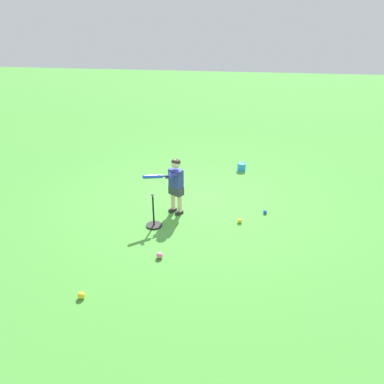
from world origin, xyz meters
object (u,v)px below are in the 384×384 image
at_px(child_batter, 175,182).
at_px(toy_bucket, 242,167).
at_px(play_ball_far_right, 81,295).
at_px(play_ball_center_lawn, 265,212).
at_px(play_ball_far_left, 159,255).
at_px(batting_tee, 154,221).
at_px(play_ball_near_batter, 240,221).

distance_m(child_batter, toy_bucket, 2.71).
bearing_deg(play_ball_far_right, play_ball_center_lawn, 138.54).
xyz_separation_m(play_ball_far_left, batting_tee, (-0.94, -0.33, 0.05)).
bearing_deg(play_ball_near_batter, child_batter, -99.18).
bearing_deg(play_ball_center_lawn, batting_tee, -68.29).
bearing_deg(child_batter, play_ball_center_lawn, 97.68).
height_order(child_batter, play_ball_far_right, child_batter).
bearing_deg(play_ball_near_batter, batting_tee, -76.72).
bearing_deg(child_batter, play_ball_far_right, -16.51).
bearing_deg(play_ball_far_left, toy_bucket, 164.00).
bearing_deg(play_ball_center_lawn, play_ball_far_right, -41.46).
relative_size(child_batter, batting_tee, 1.74).
bearing_deg(play_ball_far_right, play_ball_near_batter, 139.70).
relative_size(child_batter, play_ball_center_lawn, 13.99).
height_order(play_ball_near_batter, toy_bucket, toy_bucket).
distance_m(child_batter, play_ball_far_right, 2.73).
height_order(play_ball_near_batter, batting_tee, batting_tee).
height_order(play_ball_far_left, play_ball_far_right, play_ball_far_left).
xyz_separation_m(child_batter, play_ball_near_batter, (0.20, 1.24, -0.61)).
relative_size(child_batter, toy_bucket, 5.00).
distance_m(child_batter, play_ball_near_batter, 1.39).
bearing_deg(batting_tee, play_ball_near_batter, 103.28).
height_order(child_batter, play_ball_far_left, child_batter).
xyz_separation_m(play_ball_center_lawn, toy_bucket, (-2.15, -0.53, 0.06)).
height_order(play_ball_far_left, batting_tee, batting_tee).
relative_size(play_ball_far_left, batting_tee, 0.16).
relative_size(play_ball_far_right, batting_tee, 0.16).
xyz_separation_m(play_ball_far_left, toy_bucket, (-3.88, 1.11, 0.05)).
distance_m(child_batter, batting_tee, 0.83).
xyz_separation_m(play_ball_near_batter, batting_tee, (0.36, -1.51, 0.06)).
bearing_deg(batting_tee, play_ball_far_left, 19.33).
distance_m(play_ball_near_batter, batting_tee, 1.55).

